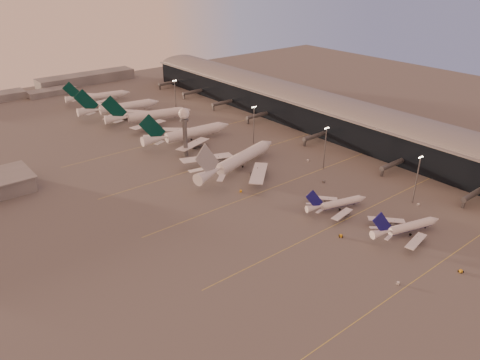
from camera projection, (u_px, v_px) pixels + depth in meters
ground at (334, 244)px, 194.88m from camera, size 700.00×700.00×0.00m
taxiway_markings at (291, 180)px, 251.18m from camera, size 180.00×185.25×0.02m
terminal at (316, 111)px, 328.80m from camera, size 57.00×362.00×23.04m
radar_tower at (184, 122)px, 272.82m from camera, size 6.40×6.40×31.10m
mast_a at (417, 177)px, 221.90m from camera, size 3.60×0.56×25.00m
mast_b at (325, 146)px, 258.76m from camera, size 3.60×0.56×25.00m
mast_c at (254, 123)px, 294.48m from camera, size 3.60×0.56×25.00m
mast_d at (175, 94)px, 356.44m from camera, size 3.60×0.56×25.00m
distant_horizon at (59, 85)px, 422.64m from camera, size 165.00×37.50×9.00m
narrowbody_near at (406, 229)px, 200.49m from camera, size 36.04×28.37×14.42m
narrowbody_mid at (337, 205)px, 220.35m from camera, size 32.97×25.94×13.21m
widebody_white at (238, 163)px, 261.50m from camera, size 68.51×54.19×24.65m
greentail_a at (188, 136)px, 301.63m from camera, size 63.79×51.34×23.17m
greentail_b at (150, 117)px, 335.83m from camera, size 62.63×49.98×23.15m
greentail_c at (120, 109)px, 353.40m from camera, size 63.66×51.08×23.20m
greentail_d at (99, 98)px, 384.86m from camera, size 53.43×42.82×19.52m
gsv_truck_a at (398, 281)px, 170.83m from camera, size 5.68×4.02×2.17m
gsv_tug_near at (461, 271)px, 177.22m from camera, size 2.74×3.91×1.03m
gsv_catering_a at (419, 202)px, 224.79m from camera, size 4.57×2.44×3.61m
gsv_tug_mid at (341, 236)px, 199.62m from camera, size 4.20×4.23×1.06m
gsv_truck_b at (324, 180)px, 247.90m from camera, size 5.90×2.40×2.35m
gsv_truck_c at (241, 190)px, 237.94m from camera, size 5.20×5.49×2.25m
gsv_catering_b at (308, 158)px, 272.96m from camera, size 5.69×3.23×4.41m
gsv_tug_far at (228, 161)px, 273.62m from camera, size 2.41×3.54×0.95m
gsv_tug_hangar at (208, 127)px, 328.39m from camera, size 3.60×2.35×0.98m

